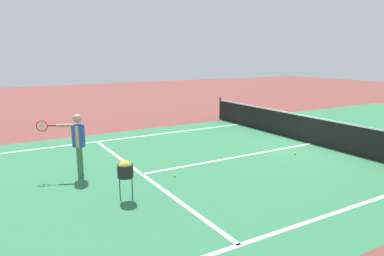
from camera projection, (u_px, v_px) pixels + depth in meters
ground_plane at (311, 144)px, 12.48m from camera, size 60.00×60.00×0.00m
court_surface_inbounds at (311, 144)px, 12.48m from camera, size 10.62×24.40×0.00m
line_sideline_left at (110, 140)px, 12.98m from camera, size 0.10×11.89×0.01m
line_sideline_right at (260, 238)px, 6.05m from camera, size 0.10×11.89×0.01m
line_service_near at (142, 174)px, 9.29m from camera, size 8.22×0.10×0.01m
line_center_service at (239, 157)px, 10.89m from camera, size 0.10×6.40×0.01m
net at (312, 130)px, 12.38m from camera, size 11.24×0.09×1.07m
player_near at (77, 138)px, 8.91m from camera, size 0.82×1.06×1.63m
ball_hopper at (125, 169)px, 7.55m from camera, size 0.34×0.34×0.87m
tennis_ball_mid_court at (175, 176)px, 9.09m from camera, size 0.07×0.07×0.07m
tennis_ball_near_net at (295, 154)px, 11.11m from camera, size 0.07×0.07×0.07m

